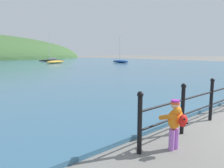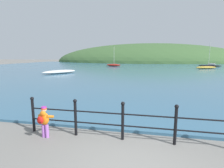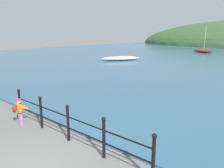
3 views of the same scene
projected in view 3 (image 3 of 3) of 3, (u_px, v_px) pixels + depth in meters
ground_plane at (35, 167)px, 5.66m from camera, size 200.00×200.00×0.00m
iron_railing at (68, 122)px, 6.92m from camera, size 6.26×0.12×1.21m
child_in_coat at (19, 109)px, 8.18m from camera, size 0.41×0.55×1.00m
boat_far_right at (121, 58)px, 27.02m from camera, size 4.17×5.03×0.48m
boat_white_sailboat at (203, 51)px, 37.43m from camera, size 3.79×2.20×4.51m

